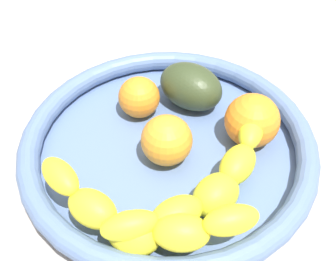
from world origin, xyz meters
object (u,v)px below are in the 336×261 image
object	(u,v)px
banana_draped_left	(137,218)
avocado_dark	(191,86)
orange_mid_right	(167,140)
orange_front	(252,121)
orange_mid_left	(141,97)
banana_draped_right	(207,187)
fruit_bowl	(168,146)

from	to	relation	value
banana_draped_left	avocado_dark	bearing A→B (deg)	43.33
orange_mid_right	orange_front	bearing A→B (deg)	-14.27
orange_mid_left	orange_mid_right	world-z (taller)	orange_mid_right
banana_draped_left	avocado_dark	distance (cm)	20.99
banana_draped_right	orange_front	size ratio (longest dim) A/B	3.56
fruit_bowl	banana_draped_right	bearing A→B (deg)	-94.10
banana_draped_left	avocado_dark	size ratio (longest dim) A/B	2.00
banana_draped_right	avocado_dark	xyz separation A→B (cm)	(7.33, 14.45, -0.01)
banana_draped_right	orange_front	world-z (taller)	orange_front
banana_draped_left	orange_mid_left	bearing A→B (deg)	61.43
orange_front	orange_mid_left	xyz separation A→B (cm)	(-9.02, 11.13, -0.60)
fruit_bowl	banana_draped_right	xyz separation A→B (cm)	(-0.64, -8.90, 2.60)
fruit_bowl	orange_front	size ratio (longest dim) A/B	5.37
fruit_bowl	avocado_dark	distance (cm)	9.06
fruit_bowl	orange_mid_right	world-z (taller)	orange_mid_right
orange_front	orange_mid_left	distance (cm)	14.34
banana_draped_right	orange_mid_right	bearing A→B (deg)	91.97
banana_draped_left	avocado_dark	world-z (taller)	banana_draped_left
banana_draped_left	orange_front	world-z (taller)	orange_front
fruit_bowl	orange_front	xyz separation A→B (cm)	(9.25, -3.82, 2.93)
orange_front	orange_mid_right	bearing A→B (deg)	165.73
avocado_dark	banana_draped_left	bearing A→B (deg)	-136.67
fruit_bowl	avocado_dark	world-z (taller)	avocado_dark
fruit_bowl	banana_draped_right	distance (cm)	9.29
avocado_dark	orange_mid_left	bearing A→B (deg)	164.70
banana_draped_left	banana_draped_right	distance (cm)	7.95
fruit_bowl	avocado_dark	xyz separation A→B (cm)	(6.69, 5.55, 2.59)
banana_draped_right	orange_front	xyz separation A→B (cm)	(9.89, 5.08, 0.33)
orange_mid_right	fruit_bowl	bearing A→B (deg)	53.99
fruit_bowl	orange_front	world-z (taller)	orange_front
orange_mid_left	avocado_dark	world-z (taller)	avocado_dark
orange_front	avocado_dark	xyz separation A→B (cm)	(-2.56, 9.37, -0.34)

